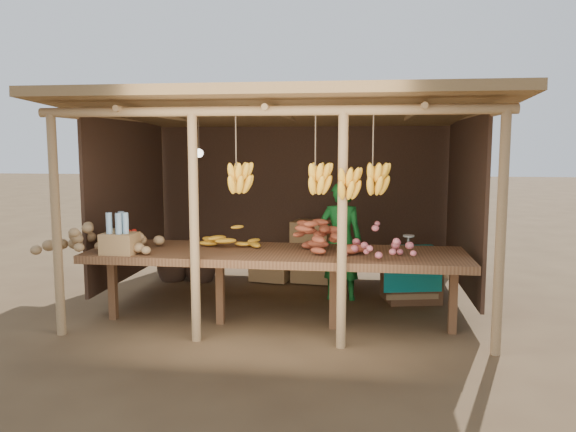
# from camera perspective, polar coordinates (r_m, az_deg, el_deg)

# --- Properties ---
(ground) EXTENTS (60.00, 60.00, 0.00)m
(ground) POSITION_cam_1_polar(r_m,az_deg,el_deg) (6.92, 0.00, -8.65)
(ground) COLOR brown
(ground) RESTS_ON ground
(stall_structure) EXTENTS (4.70, 3.50, 2.43)m
(stall_structure) POSITION_cam_1_polar(r_m,az_deg,el_deg) (6.65, 0.34, 7.39)
(stall_structure) COLOR tan
(stall_structure) RESTS_ON ground
(counter) EXTENTS (3.90, 1.05, 0.80)m
(counter) POSITION_cam_1_polar(r_m,az_deg,el_deg) (5.84, -1.23, -4.17)
(counter) COLOR brown
(counter) RESTS_ON ground
(potato_heap) EXTENTS (1.30, 1.07, 0.37)m
(potato_heap) POSITION_cam_1_polar(r_m,az_deg,el_deg) (6.11, -18.45, -1.68)
(potato_heap) COLOR #9F7D52
(potato_heap) RESTS_ON counter
(sweet_potato_heap) EXTENTS (1.10, 0.84, 0.36)m
(sweet_potato_heap) POSITION_cam_1_polar(r_m,az_deg,el_deg) (5.83, 2.47, -1.80)
(sweet_potato_heap) COLOR #9E4528
(sweet_potato_heap) RESTS_ON counter
(onion_heap) EXTENTS (0.76, 0.48, 0.35)m
(onion_heap) POSITION_cam_1_polar(r_m,az_deg,el_deg) (5.53, 9.52, -2.39)
(onion_heap) COLOR #CD636B
(onion_heap) RESTS_ON counter
(banana_pile) EXTENTS (0.64, 0.50, 0.35)m
(banana_pile) POSITION_cam_1_polar(r_m,az_deg,el_deg) (6.09, -5.82, -1.50)
(banana_pile) COLOR gold
(banana_pile) RESTS_ON counter
(tomato_basin) EXTENTS (0.36, 0.36, 0.19)m
(tomato_basin) POSITION_cam_1_polar(r_m,az_deg,el_deg) (6.32, -16.17, -2.32)
(tomato_basin) COLOR navy
(tomato_basin) RESTS_ON counter
(bottle_box) EXTENTS (0.34, 0.27, 0.42)m
(bottle_box) POSITION_cam_1_polar(r_m,az_deg,el_deg) (5.90, -16.74, -2.14)
(bottle_box) COLOR #9F7747
(bottle_box) RESTS_ON counter
(vendor) EXTENTS (0.53, 0.35, 1.46)m
(vendor) POSITION_cam_1_polar(r_m,az_deg,el_deg) (6.90, 5.36, -2.54)
(vendor) COLOR #1A762A
(vendor) RESTS_ON ground
(tarp_crate) EXTENTS (0.81, 0.74, 0.83)m
(tarp_crate) POSITION_cam_1_polar(r_m,az_deg,el_deg) (7.05, 12.37, -5.66)
(tarp_crate) COLOR brown
(tarp_crate) RESTS_ON ground
(carton_stack) EXTENTS (1.16, 0.49, 0.84)m
(carton_stack) POSITION_cam_1_polar(r_m,az_deg,el_deg) (7.81, 1.08, -4.06)
(carton_stack) COLOR #9F7747
(carton_stack) RESTS_ON ground
(burlap_sacks) EXTENTS (0.84, 0.44, 0.60)m
(burlap_sacks) POSITION_cam_1_polar(r_m,az_deg,el_deg) (8.03, -10.28, -4.66)
(burlap_sacks) COLOR #422C1E
(burlap_sacks) RESTS_ON ground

